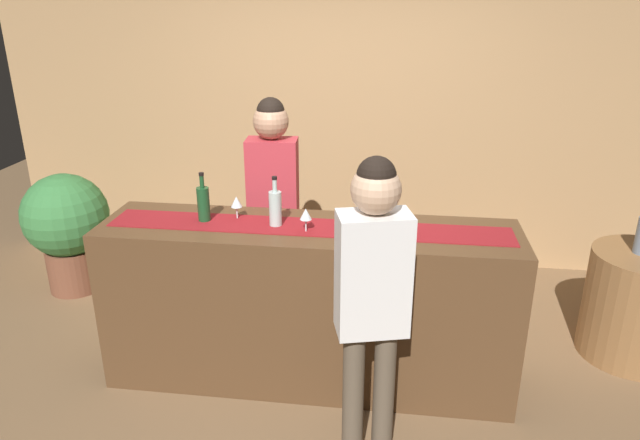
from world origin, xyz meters
TOP-DOWN VIEW (x-y plane):
  - ground_plane at (0.00, 0.00)m, footprint 10.00×10.00m
  - back_wall at (0.00, 1.90)m, footprint 6.00×0.12m
  - bar_counter at (0.00, 0.00)m, footprint 2.48×0.60m
  - counter_runner_cloth at (0.00, 0.00)m, footprint 2.35×0.28m
  - wine_bottle_clear at (-0.19, 0.00)m, footprint 0.07×0.07m
  - wine_bottle_green at (-0.63, 0.02)m, footprint 0.07×0.07m
  - wine_glass_near_customer at (0.58, -0.03)m, footprint 0.07×0.07m
  - wine_glass_mid_counter at (-0.44, 0.08)m, footprint 0.07×0.07m
  - wine_glass_far_end at (-0.00, -0.07)m, footprint 0.07×0.07m
  - bartender at (-0.33, 0.58)m, footprint 0.35×0.24m
  - customer_sipping at (0.41, -0.65)m, footprint 0.38×0.28m
  - round_side_table at (2.13, 0.54)m, footprint 0.68×0.68m
  - potted_plant_tall at (-2.11, 0.93)m, footprint 0.67×0.67m

SIDE VIEW (x-z plane):
  - ground_plane at x=0.00m, z-range 0.00..0.00m
  - round_side_table at x=2.13m, z-range 0.00..0.74m
  - bar_counter at x=0.00m, z-range 0.00..1.03m
  - potted_plant_tall at x=-2.11m, z-range 0.08..1.06m
  - customer_sipping at x=0.41m, z-range 0.19..1.83m
  - counter_runner_cloth at x=0.00m, z-range 1.03..1.04m
  - bartender at x=-0.33m, z-range 0.20..1.88m
  - wine_glass_near_customer at x=0.58m, z-range 1.06..1.21m
  - wine_glass_mid_counter at x=-0.44m, z-range 1.06..1.21m
  - wine_glass_far_end at x=0.00m, z-range 1.06..1.21m
  - wine_bottle_clear at x=-0.19m, z-range 0.99..1.29m
  - wine_bottle_green at x=-0.63m, z-range 0.99..1.29m
  - back_wall at x=0.00m, z-range 0.00..2.90m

